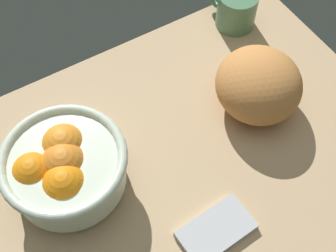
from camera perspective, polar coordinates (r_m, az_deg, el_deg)
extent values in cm
cube|color=tan|center=(80.72, 1.85, -3.77)|extent=(76.34, 55.35, 3.00)
cylinder|color=silver|center=(77.36, -11.96, -6.77)|extent=(10.47, 10.47, 1.94)
cylinder|color=silver|center=(73.55, -12.55, -5.30)|extent=(18.28, 18.28, 6.75)
torus|color=silver|center=(70.63, -13.06, -4.04)|extent=(19.88, 19.88, 1.60)
sphere|color=orange|center=(70.53, -12.71, -7.29)|extent=(7.10, 7.10, 7.10)
sphere|color=orange|center=(73.81, -12.84, -2.46)|extent=(7.20, 7.20, 7.20)
sphere|color=orange|center=(72.76, -16.48, -5.70)|extent=(6.64, 6.64, 6.64)
sphere|color=orange|center=(72.15, -12.79, -4.71)|extent=(7.30, 7.30, 7.30)
ellipsoid|color=#C98142|center=(81.99, 11.24, 5.09)|extent=(20.00, 20.35, 11.18)
cube|color=#B6BBBF|center=(73.24, 6.05, -12.83)|extent=(12.08, 7.39, 1.26)
cylinder|color=#50805C|center=(96.54, 8.56, 14.18)|extent=(8.07, 8.07, 7.71)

